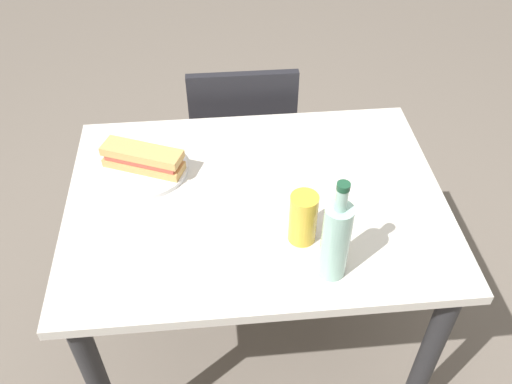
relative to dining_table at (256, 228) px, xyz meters
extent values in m
plane|color=#6B6056|center=(0.00, 0.00, -0.63)|extent=(8.00, 8.00, 0.00)
cube|color=beige|center=(0.00, 0.00, 0.11)|extent=(1.06, 0.78, 0.03)
cylinder|color=#262628|center=(0.47, -0.33, -0.27)|extent=(0.06, 0.06, 0.72)
cylinder|color=#262628|center=(-0.47, 0.33, -0.27)|extent=(0.06, 0.06, 0.72)
cylinder|color=#262628|center=(0.47, 0.33, -0.27)|extent=(0.06, 0.06, 0.72)
cube|color=black|center=(0.00, 0.67, -0.18)|extent=(0.40, 0.40, 0.02)
cube|color=black|center=(0.00, 0.49, 0.03)|extent=(0.38, 0.03, 0.40)
cylinder|color=black|center=(0.18, 0.85, -0.41)|extent=(0.04, 0.04, 0.44)
cylinder|color=black|center=(-0.18, 0.85, -0.41)|extent=(0.04, 0.04, 0.44)
cylinder|color=black|center=(0.18, 0.49, -0.41)|extent=(0.04, 0.04, 0.44)
cylinder|color=black|center=(-0.18, 0.49, -0.41)|extent=(0.04, 0.04, 0.44)
cylinder|color=white|center=(-0.32, 0.14, 0.13)|extent=(0.25, 0.25, 0.01)
cube|color=tan|center=(-0.32, 0.14, 0.15)|extent=(0.25, 0.16, 0.02)
cube|color=#B74C3D|center=(-0.32, 0.14, 0.18)|extent=(0.23, 0.14, 0.02)
cube|color=tan|center=(-0.32, 0.14, 0.20)|extent=(0.25, 0.16, 0.02)
cube|color=silver|center=(-0.26, 0.18, 0.14)|extent=(0.10, 0.05, 0.00)
cube|color=#59331E|center=(-0.34, 0.21, 0.15)|extent=(0.08, 0.04, 0.01)
cylinder|color=#99C6B7|center=(0.16, -0.28, 0.24)|extent=(0.07, 0.07, 0.22)
cylinder|color=#99C6B7|center=(0.16, -0.28, 0.37)|extent=(0.03, 0.03, 0.06)
cylinder|color=#19472D|center=(0.16, -0.28, 0.41)|extent=(0.03, 0.03, 0.02)
cylinder|color=gold|center=(0.10, -0.16, 0.20)|extent=(0.07, 0.07, 0.15)
camera|label=1|loc=(-0.10, -1.10, 1.20)|focal=38.48mm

